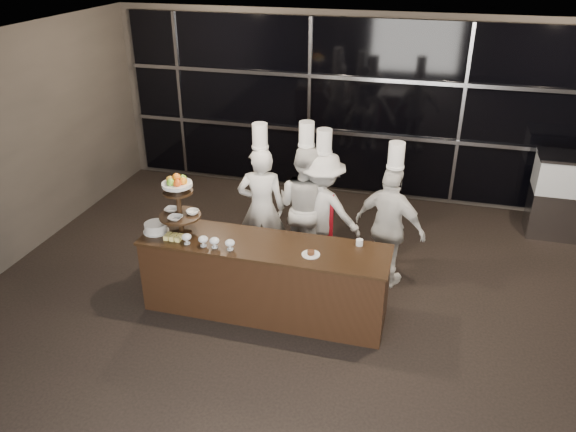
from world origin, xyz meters
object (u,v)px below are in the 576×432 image
(display_stand, at_px, (179,200))
(layer_cake, at_px, (156,227))
(buffet_counter, at_px, (265,278))
(chef_d, at_px, (390,226))
(chef_b, at_px, (306,205))
(chef_c, at_px, (322,210))
(chef_a, at_px, (262,207))

(display_stand, height_order, layer_cake, display_stand)
(buffet_counter, distance_m, layer_cake, 1.40)
(chef_d, bearing_deg, display_stand, -156.74)
(chef_b, xyz_separation_m, chef_c, (0.22, 0.00, -0.04))
(display_stand, height_order, chef_d, chef_d)
(chef_a, bearing_deg, chef_c, 16.14)
(layer_cake, distance_m, chef_a, 1.43)
(chef_b, bearing_deg, buffet_counter, -98.77)
(display_stand, height_order, chef_a, chef_a)
(chef_a, bearing_deg, layer_cake, -132.22)
(display_stand, bearing_deg, chef_d, 23.26)
(display_stand, xyz_separation_m, chef_d, (2.31, 0.99, -0.52))
(display_stand, xyz_separation_m, layer_cake, (-0.30, -0.05, -0.37))
(chef_b, bearing_deg, chef_a, -157.85)
(chef_b, height_order, chef_c, chef_b)
(layer_cake, bearing_deg, chef_d, 21.78)
(chef_c, bearing_deg, chef_a, -163.86)
(buffet_counter, xyz_separation_m, display_stand, (-1.00, -0.00, 0.87))
(display_stand, xyz_separation_m, chef_c, (1.41, 1.22, -0.52))
(buffet_counter, xyz_separation_m, chef_d, (1.31, 0.99, 0.35))
(layer_cake, relative_size, chef_b, 0.15)
(buffet_counter, bearing_deg, layer_cake, -177.80)
(display_stand, distance_m, chef_d, 2.57)
(layer_cake, height_order, chef_c, chef_c)
(layer_cake, height_order, chef_b, chef_b)
(buffet_counter, distance_m, chef_d, 1.68)
(chef_c, distance_m, chef_d, 0.93)
(buffet_counter, distance_m, display_stand, 1.33)
(chef_c, bearing_deg, layer_cake, -143.38)
(chef_a, relative_size, chef_c, 1.04)
(buffet_counter, bearing_deg, chef_b, 81.23)
(display_stand, height_order, chef_b, chef_b)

